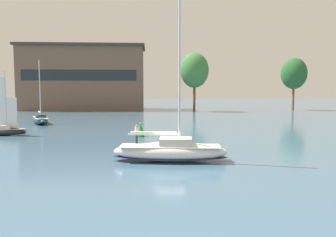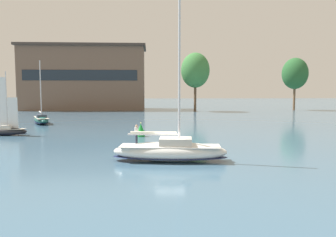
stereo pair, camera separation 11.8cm
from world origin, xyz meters
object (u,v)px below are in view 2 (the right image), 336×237
(tree_shore_left, at_px, (295,74))
(sailboat_moored_near_marina, at_px, (4,130))
(sailboat_main, at_px, (170,151))
(sailboat_moored_mid_channel, at_px, (41,119))
(channel_buoy, at_px, (141,131))
(tree_shore_center, at_px, (195,70))

(tree_shore_left, relative_size, sailboat_moored_near_marina, 1.82)
(sailboat_main, relative_size, sailboat_moored_mid_channel, 1.20)
(tree_shore_left, distance_m, channel_buoy, 69.05)
(tree_shore_left, height_order, sailboat_moored_near_marina, tree_shore_left)
(tree_shore_center, distance_m, sailboat_moored_mid_channel, 46.12)
(sailboat_main, height_order, sailboat_moored_mid_channel, sailboat_main)
(tree_shore_left, xyz_separation_m, sailboat_moored_mid_channel, (-62.08, -35.15, -10.01))
(channel_buoy, bearing_deg, tree_shore_center, 74.15)
(sailboat_main, height_order, sailboat_moored_near_marina, sailboat_main)
(sailboat_main, bearing_deg, channel_buoy, 101.03)
(sailboat_moored_mid_channel, height_order, channel_buoy, sailboat_moored_mid_channel)
(sailboat_moored_near_marina, bearing_deg, sailboat_main, -38.98)
(sailboat_main, xyz_separation_m, sailboat_moored_near_marina, (-21.14, 17.10, -0.18))
(sailboat_main, distance_m, sailboat_moored_mid_channel, 38.45)
(sailboat_moored_near_marina, xyz_separation_m, channel_buoy, (18.24, -2.24, 0.00))
(tree_shore_left, bearing_deg, sailboat_moored_near_marina, -141.06)
(tree_shore_left, bearing_deg, tree_shore_center, -172.86)
(tree_shore_left, relative_size, sailboat_moored_mid_channel, 1.38)
(sailboat_moored_near_marina, xyz_separation_m, sailboat_moored_mid_channel, (-0.02, 15.01, 0.03))
(tree_shore_left, xyz_separation_m, sailboat_main, (-40.93, -67.26, -9.86))
(tree_shore_center, distance_m, sailboat_moored_near_marina, 57.40)
(sailboat_moored_near_marina, bearing_deg, channel_buoy, -7.01)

